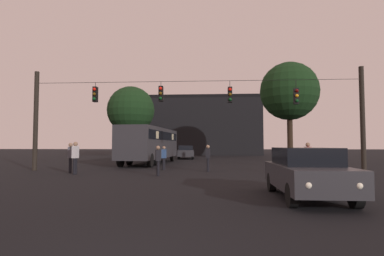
# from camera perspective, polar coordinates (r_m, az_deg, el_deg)

# --- Properties ---
(ground_plane) EXTENTS (168.00, 168.00, 0.00)m
(ground_plane) POSITION_cam_1_polar(r_m,az_deg,el_deg) (28.85, 1.48, -6.27)
(ground_plane) COLOR black
(ground_plane) RESTS_ON ground
(overhead_signal_span) EXTENTS (20.21, 0.44, 6.25)m
(overhead_signal_span) POSITION_cam_1_polar(r_m,az_deg,el_deg) (19.02, 0.33, 2.92)
(overhead_signal_span) COLOR black
(overhead_signal_span) RESTS_ON ground
(city_bus) EXTENTS (3.24, 11.14, 3.00)m
(city_bus) POSITION_cam_1_polar(r_m,az_deg,el_deg) (26.99, -7.56, -2.50)
(city_bus) COLOR #2D2D33
(city_bus) RESTS_ON ground
(car_near_right) EXTENTS (1.83, 4.35, 1.52)m
(car_near_right) POSITION_cam_1_polar(r_m,az_deg,el_deg) (10.10, 20.16, -7.51)
(car_near_right) COLOR #2D2D33
(car_near_right) RESTS_ON ground
(car_far_left) EXTENTS (2.14, 4.44, 1.52)m
(car_far_left) POSITION_cam_1_polar(r_m,az_deg,el_deg) (35.73, -1.15, -4.38)
(car_far_left) COLOR #2D2D33
(car_far_left) RESTS_ON ground
(pedestrian_crossing_left) EXTENTS (0.28, 0.39, 1.73)m
(pedestrian_crossing_left) POSITION_cam_1_polar(r_m,az_deg,el_deg) (17.44, 20.45, -4.94)
(pedestrian_crossing_left) COLOR black
(pedestrian_crossing_left) RESTS_ON ground
(pedestrian_crossing_center) EXTENTS (0.32, 0.41, 1.72)m
(pedestrian_crossing_center) POSITION_cam_1_polar(r_m,az_deg,el_deg) (19.16, -21.32, -4.77)
(pedestrian_crossing_center) COLOR black
(pedestrian_crossing_center) RESTS_ON ground
(pedestrian_crossing_right) EXTENTS (0.28, 0.39, 1.52)m
(pedestrian_crossing_right) POSITION_cam_1_polar(r_m,az_deg,el_deg) (20.22, -5.15, -5.23)
(pedestrian_crossing_right) COLOR black
(pedestrian_crossing_right) RESTS_ON ground
(pedestrian_near_bus) EXTENTS (0.28, 0.38, 1.77)m
(pedestrian_near_bus) POSITION_cam_1_polar(r_m,az_deg,el_deg) (18.29, -20.54, -4.75)
(pedestrian_near_bus) COLOR black
(pedestrian_near_bus) RESTS_ON ground
(pedestrian_trailing) EXTENTS (0.28, 0.38, 1.60)m
(pedestrian_trailing) POSITION_cam_1_polar(r_m,az_deg,el_deg) (18.88, 2.93, -5.23)
(pedestrian_trailing) COLOR black
(pedestrian_trailing) RESTS_ON ground
(pedestrian_far_side) EXTENTS (0.33, 0.41, 1.56)m
(pedestrian_far_side) POSITION_cam_1_polar(r_m,az_deg,el_deg) (16.34, -6.23, -5.64)
(pedestrian_far_side) COLOR black
(pedestrian_far_side) RESTS_ON ground
(corner_building) EXTENTS (20.76, 8.39, 9.30)m
(corner_building) POSITION_cam_1_polar(r_m,az_deg,el_deg) (51.48, 0.67, 0.32)
(corner_building) COLOR black
(corner_building) RESTS_ON ground
(tree_left_silhouette) EXTENTS (5.95, 5.95, 8.99)m
(tree_left_silhouette) POSITION_cam_1_polar(r_m,az_deg,el_deg) (40.32, -11.10, 3.24)
(tree_left_silhouette) COLOR black
(tree_left_silhouette) RESTS_ON ground
(tree_behind_building) EXTENTS (5.87, 5.87, 9.97)m
(tree_behind_building) POSITION_cam_1_polar(r_m,az_deg,el_deg) (33.28, 17.34, 6.39)
(tree_behind_building) COLOR #2D2116
(tree_behind_building) RESTS_ON ground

